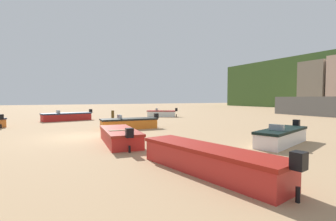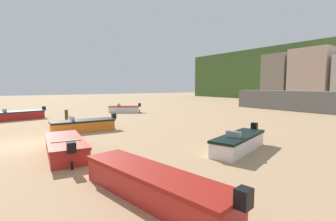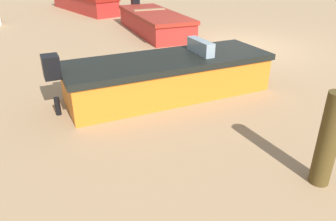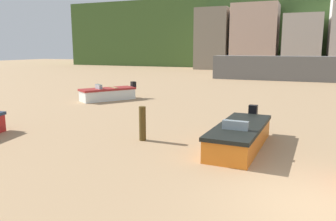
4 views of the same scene
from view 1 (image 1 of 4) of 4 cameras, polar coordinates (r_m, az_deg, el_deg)
ground_plane at (r=15.49m, az=-19.56°, el=-5.82°), size 160.00×160.00×0.00m
townhouse_far_left at (r=57.18m, az=31.83°, el=4.97°), size 5.15×5.77×9.60m
boat_orange_0 at (r=18.53m, az=-9.13°, el=-3.01°), size 1.60×4.48×1.11m
boat_white_1 at (r=13.37m, az=25.23°, el=-5.54°), size 2.45×4.45×1.11m
boat_red_2 at (r=27.13m, az=-22.72°, el=-1.32°), size 2.35×5.12×1.12m
boat_red_3 at (r=7.70m, az=9.28°, el=-11.34°), size 5.49×2.19×1.14m
boat_white_5 at (r=30.33m, az=-1.52°, el=-0.69°), size 3.03×3.61×1.10m
boat_red_6 at (r=12.67m, az=-11.30°, el=-5.94°), size 4.72×1.93×1.04m
mooring_post_mid_beach at (r=21.69m, az=-12.88°, el=-1.63°), size 0.25×0.25×1.24m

